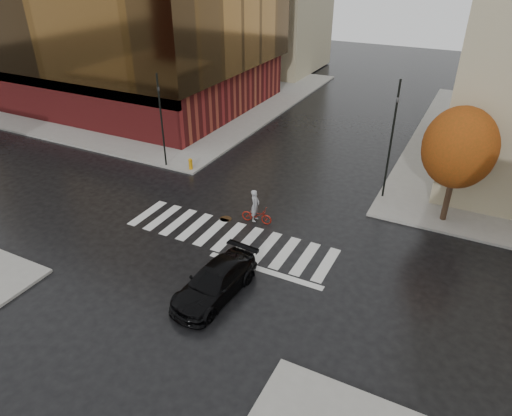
{
  "coord_description": "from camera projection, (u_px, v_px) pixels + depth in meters",
  "views": [
    {
      "loc": [
        10.6,
        -17.1,
        13.53
      ],
      "look_at": [
        1.47,
        0.81,
        2.0
      ],
      "focal_mm": 32.0,
      "sensor_mm": 36.0,
      "label": 1
    }
  ],
  "objects": [
    {
      "name": "ground",
      "position": [
        224.0,
        241.0,
        24.12
      ],
      "size": [
        120.0,
        120.0,
        0.0
      ],
      "primitive_type": "plane",
      "color": "black",
      "rests_on": "ground"
    },
    {
      "name": "sidewalk_nw",
      "position": [
        154.0,
        92.0,
        48.59
      ],
      "size": [
        30.0,
        30.0,
        0.15
      ],
      "primitive_type": "cube",
      "color": "gray",
      "rests_on": "ground"
    },
    {
      "name": "crosswalk",
      "position": [
        229.0,
        237.0,
        24.51
      ],
      "size": [
        12.0,
        3.0,
        0.01
      ],
      "primitive_type": "cube",
      "color": "silver",
      "rests_on": "ground"
    },
    {
      "name": "office_glass",
      "position": [
        116.0,
        12.0,
        42.58
      ],
      "size": [
        27.0,
        19.0,
        16.0
      ],
      "color": "maroon",
      "rests_on": "sidewalk_nw"
    },
    {
      "name": "tree_ne_a",
      "position": [
        459.0,
        148.0,
        23.69
      ],
      "size": [
        3.8,
        3.8,
        6.5
      ],
      "color": "#301F15",
      "rests_on": "sidewalk_ne"
    },
    {
      "name": "sedan",
      "position": [
        215.0,
        282.0,
        20.08
      ],
      "size": [
        2.37,
        4.98,
        1.4
      ],
      "primitive_type": "imported",
      "rotation": [
        0.0,
        0.0,
        -0.09
      ],
      "color": "black",
      "rests_on": "ground"
    },
    {
      "name": "cyclist",
      "position": [
        256.0,
        212.0,
        25.47
      ],
      "size": [
        1.82,
        0.8,
        2.01
      ],
      "rotation": [
        0.0,
        0.0,
        1.68
      ],
      "color": "maroon",
      "rests_on": "ground"
    },
    {
      "name": "traffic_light_nw",
      "position": [
        161.0,
        116.0,
        30.49
      ],
      "size": [
        0.2,
        0.18,
        6.4
      ],
      "rotation": [
        0.0,
        0.0,
        -1.21
      ],
      "color": "black",
      "rests_on": "sidewalk_nw"
    },
    {
      "name": "traffic_light_ne",
      "position": [
        392.0,
        133.0,
        26.19
      ],
      "size": [
        0.16,
        0.19,
        7.18
      ],
      "rotation": [
        0.0,
        0.0,
        3.2
      ],
      "color": "black",
      "rests_on": "sidewalk_ne"
    },
    {
      "name": "fire_hydrant",
      "position": [
        191.0,
        163.0,
        31.42
      ],
      "size": [
        0.28,
        0.28,
        0.8
      ],
      "color": "#C7830B",
      "rests_on": "sidewalk_nw"
    },
    {
      "name": "manhole",
      "position": [
        226.0,
        219.0,
        26.1
      ],
      "size": [
        0.8,
        0.8,
        0.01
      ],
      "primitive_type": "cylinder",
      "rotation": [
        0.0,
        0.0,
        -0.18
      ],
      "color": "#402A16",
      "rests_on": "ground"
    }
  ]
}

